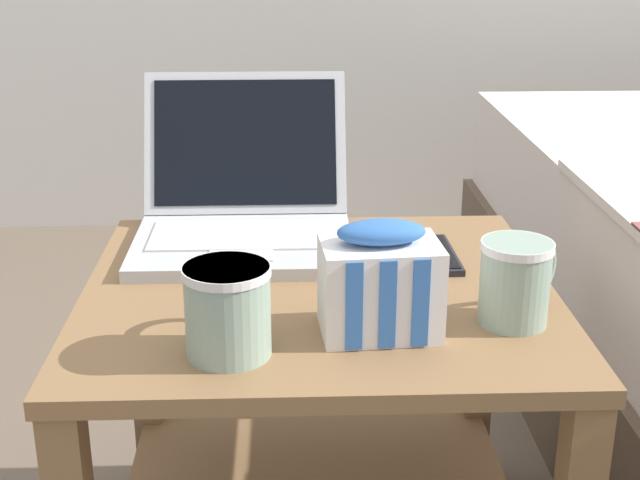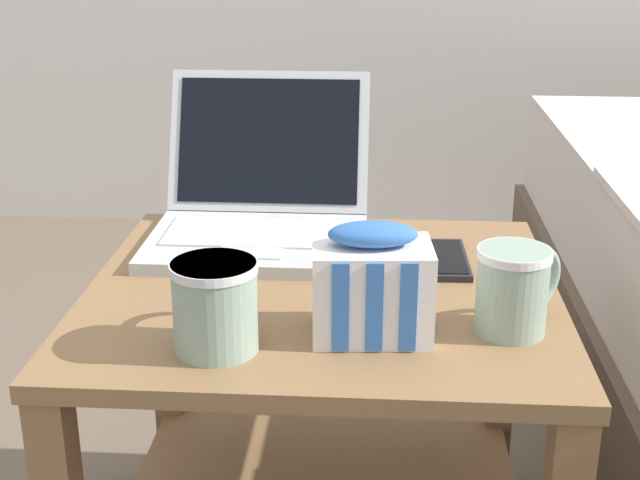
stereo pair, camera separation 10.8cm
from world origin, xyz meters
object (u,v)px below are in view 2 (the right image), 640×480
Objects in this scene: cell_phone at (440,259)px; mug_front_right at (514,286)px; mug_front_left at (216,301)px; snack_bag at (372,285)px; laptop at (261,207)px.

mug_front_right is at bearing -71.59° from cell_phone.
mug_front_right reaches higher than cell_phone.
mug_front_left is 0.18m from snack_bag.
mug_front_left is (-0.00, -0.36, 0.01)m from laptop.
laptop reaches higher than snack_bag.
snack_bag reaches higher than cell_phone.
mug_front_right is (0.33, -0.30, 0.01)m from laptop.
laptop is at bearing 89.79° from mug_front_left.
cell_phone is (0.26, -0.09, -0.04)m from laptop.
mug_front_left is 1.29× the size of mug_front_right.
mug_front_left reaches higher than mug_front_right.
cell_phone is (0.26, 0.28, -0.05)m from mug_front_left.
snack_bag reaches higher than mug_front_right.
cell_phone is (0.09, 0.23, -0.06)m from snack_bag.
cell_phone is at bearing 108.41° from mug_front_right.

